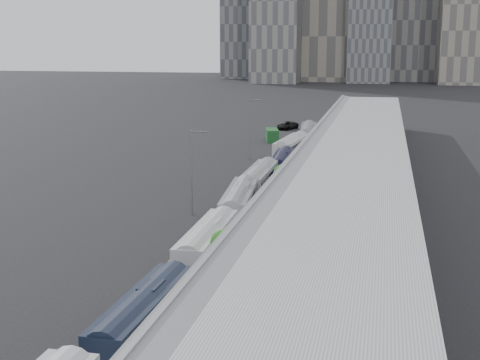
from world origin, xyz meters
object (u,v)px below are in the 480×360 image
(bus_7, at_px, (308,137))
(street_lamp_near, at_px, (193,167))
(suv, at_px, (287,125))
(bus_1, at_px, (144,324))
(bus_2, at_px, (208,249))
(bus_5, at_px, (282,167))
(street_lamp_far, at_px, (251,125))
(bus_4, at_px, (259,184))
(shipping_container, at_px, (272,135))
(bus_6, at_px, (291,151))
(bus_3, at_px, (240,208))

(bus_7, height_order, street_lamp_near, street_lamp_near)
(bus_7, bearing_deg, suv, 102.41)
(bus_1, height_order, bus_2, bus_2)
(street_lamp_near, distance_m, suv, 76.11)
(bus_1, distance_m, bus_5, 54.31)
(street_lamp_far, bearing_deg, bus_4, -76.39)
(bus_5, bearing_deg, shipping_container, 98.51)
(bus_4, distance_m, bus_5, 12.33)
(bus_1, distance_m, suv, 108.24)
(bus_7, bearing_deg, bus_1, -95.44)
(bus_5, xyz_separation_m, bus_6, (-0.67, 13.90, 0.18))
(bus_3, height_order, street_lamp_near, street_lamp_near)
(bus_1, xyz_separation_m, shipping_container, (-7.00, 89.44, -0.35))
(street_lamp_near, bearing_deg, bus_5, 73.78)
(bus_1, distance_m, bus_6, 68.21)
(bus_5, distance_m, bus_6, 13.92)
(bus_3, bearing_deg, bus_5, 82.83)
(bus_2, height_order, street_lamp_far, street_lamp_far)
(bus_1, distance_m, bus_7, 85.30)
(bus_7, xyz_separation_m, street_lamp_near, (-6.54, -53.24, 3.70))
(bus_2, relative_size, bus_5, 1.04)
(bus_6, bearing_deg, bus_4, -84.87)
(bus_2, height_order, suv, bus_2)
(bus_2, distance_m, suv, 92.89)
(bus_6, relative_size, bus_7, 1.02)
(bus_3, relative_size, bus_6, 0.98)
(bus_1, bearing_deg, bus_6, 91.51)
(bus_5, bearing_deg, bus_7, 86.50)
(bus_6, bearing_deg, bus_2, -83.92)
(bus_3, bearing_deg, bus_7, 83.75)
(bus_5, relative_size, bus_7, 0.91)
(bus_3, xyz_separation_m, bus_7, (0.83, 55.66, 0.00))
(bus_1, bearing_deg, street_lamp_far, 97.08)
(bus_6, distance_m, shipping_container, 22.28)
(bus_1, height_order, bus_7, bus_7)
(street_lamp_near, distance_m, street_lamp_far, 36.22)
(bus_2, xyz_separation_m, bus_7, (0.48, 69.92, 0.08))
(suv, bearing_deg, bus_6, -59.93)
(bus_5, distance_m, bus_7, 30.99)
(bus_1, relative_size, bus_5, 0.99)
(suv, bearing_deg, bus_5, -61.58)
(bus_6, xyz_separation_m, shipping_container, (-6.73, 21.23, -0.53))
(bus_5, height_order, bus_7, bus_7)
(bus_1, distance_m, street_lamp_near, 32.85)
(bus_7, distance_m, shipping_container, 8.55)
(bus_1, height_order, street_lamp_far, street_lamp_far)
(bus_3, bearing_deg, shipping_container, 90.94)
(bus_3, bearing_deg, bus_4, 85.59)
(street_lamp_far, height_order, shipping_container, street_lamp_far)
(bus_2, distance_m, street_lamp_far, 53.49)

